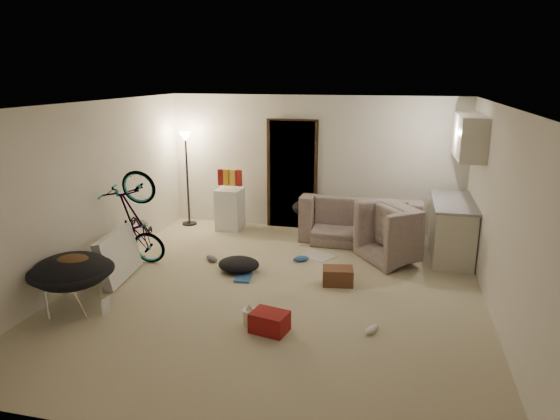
% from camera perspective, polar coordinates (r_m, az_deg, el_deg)
% --- Properties ---
extents(floor, '(5.50, 6.00, 0.02)m').
position_cam_1_polar(floor, '(6.91, -0.56, -9.32)').
color(floor, '#BFB593').
rests_on(floor, ground).
extents(ceiling, '(5.50, 6.00, 0.02)m').
position_cam_1_polar(ceiling, '(6.29, -0.62, 12.04)').
color(ceiling, white).
rests_on(ceiling, wall_back).
extents(wall_back, '(5.50, 0.02, 2.50)m').
position_cam_1_polar(wall_back, '(9.37, 3.89, 5.33)').
color(wall_back, silver).
rests_on(wall_back, floor).
extents(wall_front, '(5.50, 0.02, 2.50)m').
position_cam_1_polar(wall_front, '(3.80, -11.81, -10.27)').
color(wall_front, silver).
rests_on(wall_front, floor).
extents(wall_left, '(0.02, 6.00, 2.50)m').
position_cam_1_polar(wall_left, '(7.62, -21.18, 2.00)').
color(wall_left, silver).
rests_on(wall_left, floor).
extents(wall_right, '(0.02, 6.00, 2.50)m').
position_cam_1_polar(wall_right, '(6.42, 24.05, -0.65)').
color(wall_right, silver).
rests_on(wall_right, floor).
extents(doorway, '(0.85, 0.10, 2.04)m').
position_cam_1_polar(doorway, '(9.45, 1.42, 4.02)').
color(doorway, black).
rests_on(doorway, floor).
extents(door_trim, '(0.97, 0.04, 2.10)m').
position_cam_1_polar(door_trim, '(9.42, 1.38, 3.99)').
color(door_trim, '#372313').
rests_on(door_trim, floor).
extents(floor_lamp, '(0.28, 0.28, 1.81)m').
position_cam_1_polar(floor_lamp, '(9.71, -10.65, 5.79)').
color(floor_lamp, black).
rests_on(floor_lamp, floor).
extents(kitchen_counter, '(0.60, 1.50, 0.88)m').
position_cam_1_polar(kitchen_counter, '(8.50, 18.98, -2.16)').
color(kitchen_counter, beige).
rests_on(kitchen_counter, floor).
extents(counter_top, '(0.64, 1.54, 0.04)m').
position_cam_1_polar(counter_top, '(8.38, 19.25, 0.85)').
color(counter_top, gray).
rests_on(counter_top, kitchen_counter).
extents(kitchen_uppers, '(0.38, 1.40, 0.65)m').
position_cam_1_polar(kitchen_uppers, '(8.21, 20.80, 7.90)').
color(kitchen_uppers, beige).
rests_on(kitchen_uppers, wall_right).
extents(sofa, '(2.10, 0.87, 0.61)m').
position_cam_1_polar(sofa, '(8.94, 9.20, -1.57)').
color(sofa, '#383F37').
rests_on(sofa, floor).
extents(armchair, '(1.32, 1.35, 0.66)m').
position_cam_1_polar(armchair, '(8.20, 14.14, -3.19)').
color(armchair, '#383F37').
rests_on(armchair, floor).
extents(bicycle, '(1.57, 0.73, 0.89)m').
position_cam_1_polar(bicycle, '(7.98, -15.99, -3.29)').
color(bicycle, black).
rests_on(bicycle, floor).
extents(book_asset, '(0.23, 0.19, 0.02)m').
position_cam_1_polar(book_asset, '(6.61, -19.65, -11.29)').
color(book_asset, maroon).
rests_on(book_asset, floor).
extents(mini_fridge, '(0.47, 0.47, 0.78)m').
position_cam_1_polar(mini_fridge, '(9.49, -5.75, 0.10)').
color(mini_fridge, white).
rests_on(mini_fridge, floor).
extents(snack_box_0, '(0.12, 0.10, 0.30)m').
position_cam_1_polar(snack_box_0, '(9.41, -6.83, 3.75)').
color(snack_box_0, maroon).
rests_on(snack_box_0, mini_fridge).
extents(snack_box_1, '(0.11, 0.09, 0.30)m').
position_cam_1_polar(snack_box_1, '(9.37, -6.13, 3.72)').
color(snack_box_1, '#BE8017').
rests_on(snack_box_1, mini_fridge).
extents(snack_box_2, '(0.10, 0.08, 0.30)m').
position_cam_1_polar(snack_box_2, '(9.33, -5.44, 3.69)').
color(snack_box_2, gold).
rests_on(snack_box_2, mini_fridge).
extents(snack_box_3, '(0.11, 0.09, 0.30)m').
position_cam_1_polar(snack_box_3, '(9.29, -4.74, 3.66)').
color(snack_box_3, maroon).
rests_on(snack_box_3, mini_fridge).
extents(saucer_chair, '(1.03, 1.03, 0.73)m').
position_cam_1_polar(saucer_chair, '(6.72, -22.66, -7.21)').
color(saucer_chair, silver).
rests_on(saucer_chair, floor).
extents(hoodie, '(0.61, 0.57, 0.22)m').
position_cam_1_polar(hoodie, '(6.59, -22.64, -5.70)').
color(hoodie, '#55371D').
rests_on(hoodie, saucer_chair).
extents(sofa_drape, '(0.58, 0.48, 0.28)m').
position_cam_1_polar(sofa_drape, '(8.98, 3.22, 0.27)').
color(sofa_drape, black).
rests_on(sofa_drape, sofa).
extents(tv_box, '(0.39, 1.07, 0.70)m').
position_cam_1_polar(tv_box, '(7.56, -17.98, -4.99)').
color(tv_box, silver).
rests_on(tv_box, floor).
extents(drink_case_a, '(0.46, 0.36, 0.24)m').
position_cam_1_polar(drink_case_a, '(7.12, 6.63, -7.51)').
color(drink_case_a, brown).
rests_on(drink_case_a, floor).
extents(drink_case_b, '(0.46, 0.38, 0.24)m').
position_cam_1_polar(drink_case_b, '(5.87, -1.21, -12.66)').
color(drink_case_b, maroon).
rests_on(drink_case_b, floor).
extents(juicer, '(0.17, 0.17, 0.24)m').
position_cam_1_polar(juicer, '(6.06, -3.49, -11.91)').
color(juicer, white).
rests_on(juicer, floor).
extents(newspaper, '(0.65, 0.61, 0.01)m').
position_cam_1_polar(newspaper, '(8.20, 4.29, -5.20)').
color(newspaper, beige).
rests_on(newspaper, floor).
extents(book_blue, '(0.25, 0.32, 0.03)m').
position_cam_1_polar(book_blue, '(7.30, -4.23, -7.75)').
color(book_blue, '#2C5CA1').
rests_on(book_blue, floor).
extents(book_white, '(0.24, 0.30, 0.03)m').
position_cam_1_polar(book_white, '(7.54, -3.86, -6.98)').
color(book_white, silver).
rests_on(book_white, floor).
extents(shoe_0, '(0.28, 0.22, 0.10)m').
position_cam_1_polar(shoe_0, '(7.91, 2.42, -5.59)').
color(shoe_0, '#2C5CA1').
rests_on(shoe_0, floor).
extents(shoe_1, '(0.27, 0.23, 0.10)m').
position_cam_1_polar(shoe_1, '(7.99, -7.79, -5.51)').
color(shoe_1, slate).
rests_on(shoe_1, floor).
extents(shoe_4, '(0.20, 0.25, 0.09)m').
position_cam_1_polar(shoe_4, '(5.96, 10.45, -13.25)').
color(shoe_4, white).
rests_on(shoe_4, floor).
extents(clothes_lump_a, '(0.64, 0.56, 0.20)m').
position_cam_1_polar(clothes_lump_a, '(7.56, -4.74, -6.21)').
color(clothes_lump_a, black).
rests_on(clothes_lump_a, floor).
extents(clothes_lump_b, '(0.56, 0.53, 0.14)m').
position_cam_1_polar(clothes_lump_b, '(9.15, 5.98, -2.60)').
color(clothes_lump_b, black).
rests_on(clothes_lump_b, floor).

